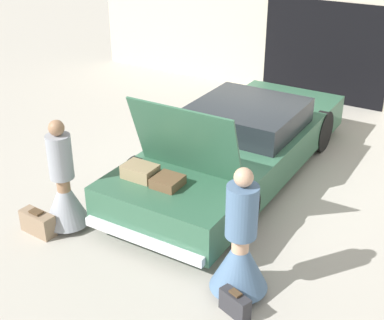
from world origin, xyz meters
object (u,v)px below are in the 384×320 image
car (238,145)px  suitcase_beside_left_person (38,223)px  suitcase_beside_right_person (235,304)px  person_left (64,191)px  person_right (240,251)px

car → suitcase_beside_left_person: car is taller
suitcase_beside_left_person → suitcase_beside_right_person: suitcase_beside_left_person is taller
person_left → person_right: bearing=103.4°
car → person_right: bearing=-63.0°
person_right → suitcase_beside_left_person: bearing=83.2°
car → suitcase_beside_right_person: (1.49, -3.00, -0.40)m
person_left → suitcase_beside_left_person: size_ratio=3.02×
car → person_right: (1.35, -2.64, 0.04)m
person_right → suitcase_beside_left_person: 2.97m
person_right → suitcase_beside_left_person: size_ratio=3.07×
suitcase_beside_left_person → car: bearing=62.2°
person_left → person_right: 2.69m
person_right → suitcase_beside_right_person: size_ratio=4.01×
person_left → suitcase_beside_right_person: size_ratio=3.95×
person_right → suitcase_beside_right_person: person_right is taller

